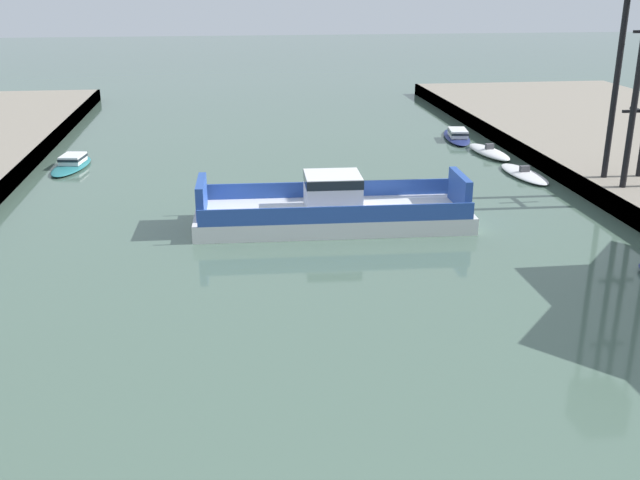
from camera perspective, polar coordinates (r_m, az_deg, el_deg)
The scene contains 5 objects.
chain_ferry at distance 49.61m, azimuth 0.97°, elevation 2.37°, with size 18.48×6.66×3.51m.
moored_boat_near_right at distance 68.38m, azimuth -18.57°, elevation 5.63°, with size 3.53×7.61×1.08m.
moored_boat_mid_right at distance 71.35m, azimuth 12.89°, elevation 6.63°, with size 3.02×7.32×1.08m.
moored_boat_far_left at distance 77.61m, azimuth 10.51°, elevation 7.93°, with size 3.62×8.65×1.14m.
moored_boat_far_right at distance 64.40m, azimuth 15.45°, elevation 4.94°, with size 2.93×7.39×0.90m.
Camera 1 is at (-4.83, -13.00, 15.91)m, focal length 41.55 mm.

